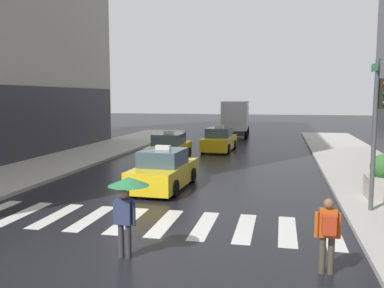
# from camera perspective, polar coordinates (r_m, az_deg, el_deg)

# --- Properties ---
(ground_plane) EXTENTS (160.00, 160.00, 0.00)m
(ground_plane) POSITION_cam_1_polar(r_m,az_deg,el_deg) (10.35, -11.71, -15.11)
(ground_plane) COLOR black
(crosswalk_markings) EXTENTS (11.30, 2.80, 0.01)m
(crosswalk_markings) POSITION_cam_1_polar(r_m,az_deg,el_deg) (12.99, -6.29, -10.47)
(crosswalk_markings) COLOR silver
(crosswalk_markings) RESTS_ON ground
(traffic_light_pole) EXTENTS (0.44, 0.84, 4.80)m
(traffic_light_pole) POSITION_cam_1_polar(r_m,az_deg,el_deg) (14.35, 24.14, 3.81)
(traffic_light_pole) COLOR #47474C
(traffic_light_pole) RESTS_ON curb_right
(taxi_lead) EXTENTS (2.07, 4.60, 1.80)m
(taxi_lead) POSITION_cam_1_polar(r_m,az_deg,el_deg) (17.34, -3.86, -3.68)
(taxi_lead) COLOR yellow
(taxi_lead) RESTS_ON ground
(taxi_second) EXTENTS (1.97, 4.56, 1.80)m
(taxi_second) POSITION_cam_1_polar(r_m,az_deg,el_deg) (24.68, -3.11, -0.63)
(taxi_second) COLOR yellow
(taxi_second) RESTS_ON ground
(taxi_third) EXTENTS (2.07, 4.60, 1.80)m
(taxi_third) POSITION_cam_1_polar(r_m,az_deg,el_deg) (29.20, 3.74, 0.48)
(taxi_third) COLOR yellow
(taxi_third) RESTS_ON ground
(box_truck) EXTENTS (2.56, 7.63, 3.35)m
(box_truck) POSITION_cam_1_polar(r_m,az_deg,el_deg) (38.80, 6.02, 3.62)
(box_truck) COLOR #2D2D2D
(box_truck) RESTS_ON ground
(pedestrian_with_umbrella) EXTENTS (0.96, 0.96, 1.94)m
(pedestrian_with_umbrella) POSITION_cam_1_polar(r_m,az_deg,el_deg) (9.87, -8.85, -6.89)
(pedestrian_with_umbrella) COLOR #333338
(pedestrian_with_umbrella) RESTS_ON ground
(pedestrian_with_backpack) EXTENTS (0.55, 0.43, 1.65)m
(pedestrian_with_backpack) POSITION_cam_1_polar(r_m,az_deg,el_deg) (9.48, 18.05, -11.13)
(pedestrian_with_backpack) COLOR #473D33
(pedestrian_with_backpack) RESTS_ON ground
(planter_near_corner) EXTENTS (1.10, 1.10, 1.60)m
(planter_near_corner) POSITION_cam_1_polar(r_m,az_deg,el_deg) (16.41, 24.58, -4.33)
(planter_near_corner) COLOR #A8A399
(planter_near_corner) RESTS_ON curb_right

